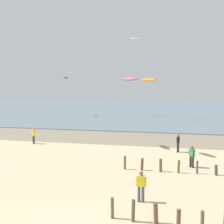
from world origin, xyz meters
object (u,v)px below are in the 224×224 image
(person_nearest_camera, at_px, (141,186))
(kite_aloft_0, at_px, (149,80))
(person_far_down_beach, at_px, (34,135))
(kite_aloft_1, at_px, (130,79))
(person_left_flank, at_px, (192,156))
(kite_aloft_4, at_px, (136,39))
(kite_aloft_9, at_px, (66,78))
(person_by_waterline, at_px, (178,143))

(person_nearest_camera, distance_m, kite_aloft_0, 12.46)
(person_nearest_camera, relative_size, person_far_down_beach, 1.00)
(kite_aloft_1, bearing_deg, person_left_flank, -53.16)
(person_nearest_camera, xyz_separation_m, kite_aloft_1, (-6.72, 41.75, 6.65))
(person_nearest_camera, relative_size, kite_aloft_0, 0.83)
(kite_aloft_1, height_order, kite_aloft_4, kite_aloft_4)
(person_nearest_camera, height_order, kite_aloft_1, kite_aloft_1)
(person_nearest_camera, relative_size, kite_aloft_1, 0.48)
(person_nearest_camera, relative_size, kite_aloft_9, 0.67)
(person_by_waterline, bearing_deg, kite_aloft_0, -158.92)
(person_far_down_beach, bearing_deg, person_left_flank, -18.92)
(kite_aloft_0, distance_m, kite_aloft_9, 33.34)
(kite_aloft_0, xyz_separation_m, kite_aloft_4, (-4.39, 25.12, 7.75))
(kite_aloft_1, relative_size, kite_aloft_9, 1.39)
(kite_aloft_9, bearing_deg, person_left_flank, -153.10)
(person_left_flank, xyz_separation_m, kite_aloft_0, (-3.69, 3.80, 5.87))
(person_left_flank, distance_m, kite_aloft_1, 36.56)
(person_by_waterline, bearing_deg, person_left_flank, -79.28)
(kite_aloft_4, relative_size, kite_aloft_9, 0.97)
(person_far_down_beach, height_order, kite_aloft_4, kite_aloft_4)
(kite_aloft_1, relative_size, kite_aloft_4, 1.44)
(person_nearest_camera, height_order, person_by_waterline, same)
(person_by_waterline, height_order, person_left_flank, same)
(person_nearest_camera, distance_m, person_by_waterline, 12.25)
(person_nearest_camera, xyz_separation_m, kite_aloft_9, (-19.33, 38.51, 6.89))
(person_left_flank, xyz_separation_m, person_far_down_beach, (-16.12, 5.53, 0.00))
(person_far_down_beach, distance_m, kite_aloft_1, 30.45)
(person_far_down_beach, bearing_deg, kite_aloft_4, 71.03)
(person_nearest_camera, xyz_separation_m, person_by_waterline, (2.22, 12.05, 0.00))
(kite_aloft_4, bearing_deg, person_by_waterline, -120.52)
(kite_aloft_4, distance_m, kite_aloft_9, 16.07)
(person_far_down_beach, distance_m, kite_aloft_0, 13.85)
(person_far_down_beach, relative_size, kite_aloft_1, 0.48)
(kite_aloft_4, xyz_separation_m, kite_aloft_9, (-14.39, 2.42, -6.74))
(person_left_flank, relative_size, kite_aloft_9, 0.67)
(person_far_down_beach, height_order, kite_aloft_0, kite_aloft_0)
(kite_aloft_9, bearing_deg, kite_aloft_4, -108.27)
(person_by_waterline, distance_m, kite_aloft_0, 6.58)
(person_nearest_camera, relative_size, person_by_waterline, 1.00)
(kite_aloft_0, bearing_deg, person_nearest_camera, -35.44)
(kite_aloft_4, bearing_deg, kite_aloft_1, 60.38)
(person_left_flank, xyz_separation_m, kite_aloft_1, (-9.86, 34.57, 6.65))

